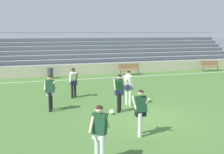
# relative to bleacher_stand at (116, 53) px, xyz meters

# --- Properties ---
(ground_plane) EXTENTS (160.00, 160.00, 0.00)m
(ground_plane) POSITION_rel_bleacher_stand_xyz_m (-3.52, -15.30, -1.54)
(ground_plane) COLOR #477033
(field_line_sideline) EXTENTS (44.00, 0.12, 0.01)m
(field_line_sideline) POSITION_rel_bleacher_stand_xyz_m (-3.52, -5.09, -1.54)
(field_line_sideline) COLOR white
(field_line_sideline) RESTS_ON ground
(sideline_wall) EXTENTS (48.00, 0.16, 0.91)m
(sideline_wall) POSITION_rel_bleacher_stand_xyz_m (-3.52, -3.18, -1.09)
(sideline_wall) COLOR beige
(sideline_wall) RESTS_ON ground
(bleacher_stand) EXTENTS (25.05, 4.93, 3.50)m
(bleacher_stand) POSITION_rel_bleacher_stand_xyz_m (0.00, 0.00, 0.00)
(bleacher_stand) COLOR #9EA3AD
(bleacher_stand) RESTS_ON ground
(bench_near_bin) EXTENTS (1.80, 0.40, 0.90)m
(bench_near_bin) POSITION_rel_bleacher_stand_xyz_m (-0.23, -4.14, -1.00)
(bench_near_bin) COLOR #99754C
(bench_near_bin) RESTS_ON ground
(bench_near_wall_gap) EXTENTS (1.80, 0.40, 0.90)m
(bench_near_wall_gap) POSITION_rel_bleacher_stand_xyz_m (7.67, -4.14, -1.00)
(bench_near_wall_gap) COLOR #99754C
(bench_near_wall_gap) RESTS_ON ground
(trash_bin) EXTENTS (0.45, 0.45, 0.81)m
(trash_bin) POSITION_rel_bleacher_stand_xyz_m (-6.65, -3.99, -1.14)
(trash_bin) COLOR #3D424C
(trash_bin) RESTS_ON ground
(player_dark_trailing_run) EXTENTS (0.45, 0.48, 1.70)m
(player_dark_trailing_run) POSITION_rel_bleacher_stand_xyz_m (-4.40, -14.00, -0.53)
(player_dark_trailing_run) COLOR black
(player_dark_trailing_run) RESTS_ON ground
(player_white_pressing_high) EXTENTS (0.65, 0.52, 1.70)m
(player_white_pressing_high) POSITION_rel_bleacher_stand_xyz_m (-3.61, -13.07, -0.53)
(player_white_pressing_high) COLOR white
(player_white_pressing_high) RESTS_ON ground
(player_dark_dropping_back) EXTENTS (0.45, 0.61, 1.62)m
(player_dark_dropping_back) POSITION_rel_bleacher_stand_xyz_m (-4.59, -16.87, -0.59)
(player_dark_dropping_back) COLOR white
(player_dark_dropping_back) RESTS_ON ground
(player_dark_challenging) EXTENTS (0.68, 0.47, 1.64)m
(player_dark_challenging) POSITION_rel_bleacher_stand_xyz_m (-6.44, -18.45, -0.57)
(player_dark_challenging) COLOR white
(player_dark_challenging) RESTS_ON ground
(player_dark_deep_cover) EXTENTS (0.56, 0.56, 1.63)m
(player_dark_deep_cover) POSITION_rel_bleacher_stand_xyz_m (-7.31, -12.92, -0.58)
(player_dark_deep_cover) COLOR black
(player_dark_deep_cover) RESTS_ON ground
(player_white_wide_right) EXTENTS (0.45, 0.56, 1.62)m
(player_white_wide_right) POSITION_rel_bleacher_stand_xyz_m (-5.91, -10.72, -0.58)
(player_white_wide_right) COLOR black
(player_white_wide_right) RESTS_ON ground
(soccer_ball) EXTENTS (0.22, 0.22, 0.22)m
(soccer_ball) POSITION_rel_bleacher_stand_xyz_m (-4.83, -14.29, -1.43)
(soccer_ball) COLOR white
(soccer_ball) RESTS_ON ground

